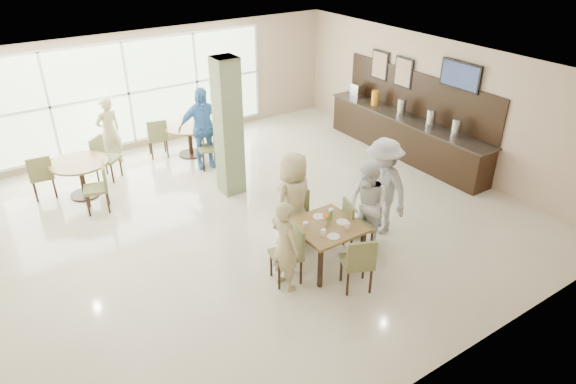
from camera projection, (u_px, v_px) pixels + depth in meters
ground at (244, 221)px, 9.69m from camera, size 10.00×10.00×0.00m
room_shell at (240, 137)px, 8.88m from camera, size 10.00×10.00×10.00m
window_bank at (128, 94)px, 12.03m from camera, size 7.00×0.04×7.00m
column at (228, 128)px, 10.10m from camera, size 0.45×0.45×2.80m
main_table at (326, 230)px, 8.19m from camera, size 1.01×1.01×0.75m
round_table_left at (80, 170)px, 10.31m from camera, size 1.15×1.15×0.75m
round_table_right at (189, 132)px, 12.10m from camera, size 1.18×1.18×0.75m
chairs_main_table at (325, 240)px, 8.28m from camera, size 2.04×1.99×0.95m
chairs_table_left at (82, 174)px, 10.39m from camera, size 1.91×1.84×0.95m
chairs_table_right at (193, 136)px, 12.16m from camera, size 2.04×1.88×0.95m
tabletop_clutter at (328, 222)px, 8.12m from camera, size 0.72×0.80×0.21m
buffet_counter at (405, 133)px, 12.11m from camera, size 0.64×4.70×1.95m
wall_tv at (460, 76)px, 10.66m from camera, size 0.06×1.00×0.58m
framed_art_a at (404, 72)px, 11.97m from camera, size 0.05×0.55×0.70m
framed_art_b at (380, 65)px, 12.56m from camera, size 0.05×0.55×0.70m
teen_left at (285, 245)px, 7.66m from camera, size 0.42×0.58×1.49m
teen_far at (294, 200)px, 8.65m from camera, size 0.93×0.66×1.71m
teen_right at (368, 207)px, 8.56m from camera, size 0.70×0.85×1.60m
teen_standing at (382, 186)px, 9.02m from camera, size 0.69×1.17×1.78m
adult_a at (202, 128)px, 11.38m from camera, size 1.18×0.81×1.85m
adult_b at (220, 115)px, 12.43m from camera, size 0.70×1.53×1.63m
adult_standing at (109, 131)px, 11.56m from camera, size 0.65×0.51×1.59m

